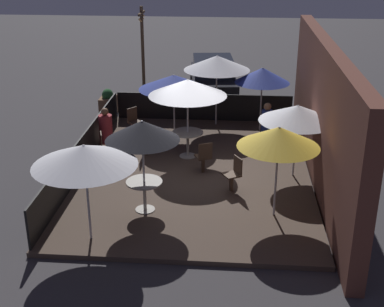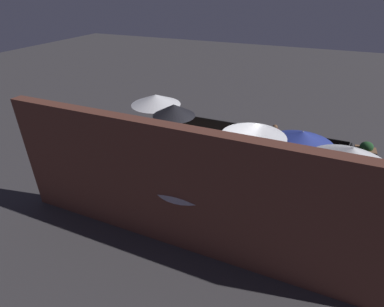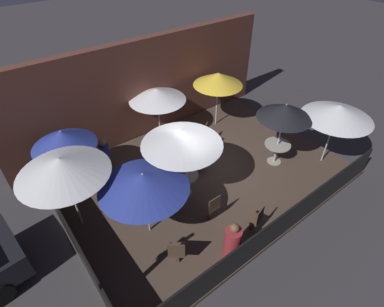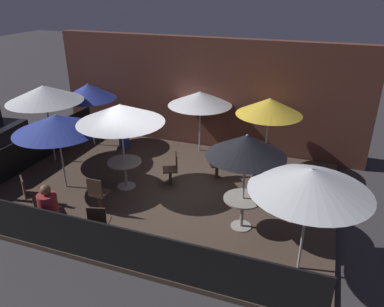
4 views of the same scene
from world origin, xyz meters
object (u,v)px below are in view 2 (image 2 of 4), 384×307
Objects in this scene: patio_chair_0 at (299,154)px; patio_chair_4 at (257,153)px; patio_umbrella_4 at (351,155)px; patio_umbrella_7 at (302,138)px; patio_chair_1 at (180,176)px; planter_box at (364,154)px; patio_umbrella_2 at (330,188)px; patron_1 at (278,219)px; patio_umbrella_0 at (174,110)px; patio_umbrella_3 at (132,145)px; dining_table_1 at (250,167)px; patio_umbrella_6 at (189,176)px; patio_chair_3 at (247,140)px; patio_chair_2 at (215,170)px; dining_table_0 at (175,142)px; patio_umbrella_1 at (254,130)px; patron_0 at (273,140)px; patio_umbrella_5 at (156,100)px.

patio_chair_0 and patio_chair_4 have the same top height.
patio_umbrella_7 is at bearing -42.80° from patio_umbrella_4.
patio_chair_1 is 7.79m from planter_box.
patio_umbrella_2 reaches higher than patron_1.
patio_umbrella_7 reaches higher than patio_chair_0.
patio_chair_0 is at bearing -167.03° from patio_umbrella_0.
patio_umbrella_2 is 1.60m from patio_umbrella_4.
patio_umbrella_3 is at bearing 30.65° from patio_umbrella_7.
dining_table_1 is (1.56, 0.58, -1.24)m from patio_umbrella_7.
patio_umbrella_6 is 8.30m from planter_box.
patio_chair_1 is (4.67, -0.85, -1.40)m from patio_umbrella_2.
patron_1 is (0.15, 4.26, 0.06)m from patio_chair_0.
patron_1 is at bearing 120.42° from dining_table_1.
patio_chair_1 is at bearing 7.32° from patio_umbrella_4.
patio_chair_3 reaches higher than patio_chair_1.
patio_chair_2 is (2.72, 1.12, -1.35)m from patio_umbrella_7.
patio_chair_0 is at bearing 16.57° from patio_chair_2.
patio_umbrella_2 is at bearing 153.35° from dining_table_0.
patio_umbrella_3 is at bearing 1.21° from patio_umbrella_2.
patio_umbrella_7 reaches higher than patio_chair_1.
patio_chair_2 is 0.93× the size of planter_box.
patio_umbrella_0 reaches higher than patio_chair_4.
patio_chair_1 is 1.31m from patio_chair_2.
patio_chair_0 is 1.03× the size of patio_chair_2.
patio_umbrella_1 reaches higher than patio_umbrella_0.
patron_0 is at bearing 38.05° from patio_chair_2.
patio_umbrella_0 is at bearing 144.66° from patio_umbrella_5.
patio_umbrella_6 is 5.50m from patio_chair_3.
patio_umbrella_0 reaches higher than patron_0.
planter_box is at bearing -128.95° from patio_umbrella_6.
patio_umbrella_0 reaches higher than dining_table_1.
patio_umbrella_4 reaches higher than dining_table_0.
patio_umbrella_7 is 2.24× the size of planter_box.
patron_0 is (-1.50, -5.57, -1.21)m from patio_umbrella_6.
patio_chair_1 is 4.70m from patron_0.
patron_1 is at bearing 7.58° from patio_chair_3.
patio_umbrella_1 is 2.59× the size of patio_chair_1.
patio_chair_2 is at bearing 78.24° from patron_1.
patio_umbrella_4 is at bearing 75.21° from planter_box.
planter_box is (-2.63, -5.71, -0.27)m from patron_1.
patron_1 is at bearing 46.71° from patio_umbrella_4.
planter_box is at bearing 116.39° from patio_chair_4.
patio_umbrella_6 is 1.56× the size of patron_0.
planter_box is (-7.44, -2.60, -1.72)m from patio_umbrella_0.
planter_box is (-4.03, -3.34, -0.29)m from dining_table_1.
patio_umbrella_4 is 5.43m from patio_chair_1.
patio_chair_3 is at bearing -37.87° from patio_umbrella_7.
patron_1 is (-2.07, 4.69, 0.08)m from patio_chair_3.
dining_table_0 is 0.94× the size of patio_chair_3.
planter_box reaches higher than dining_table_1.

